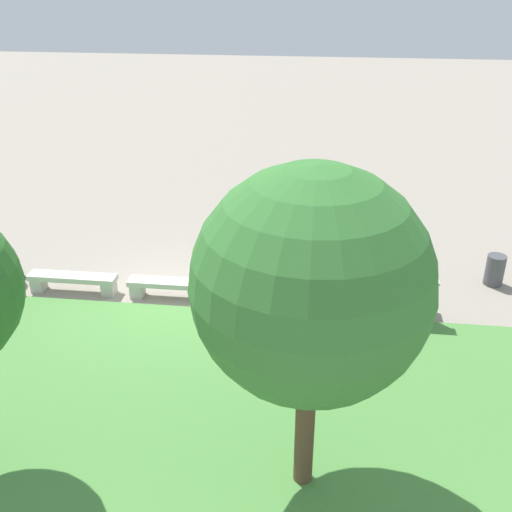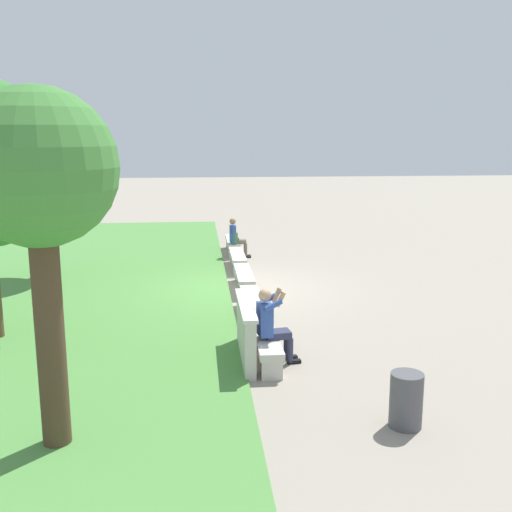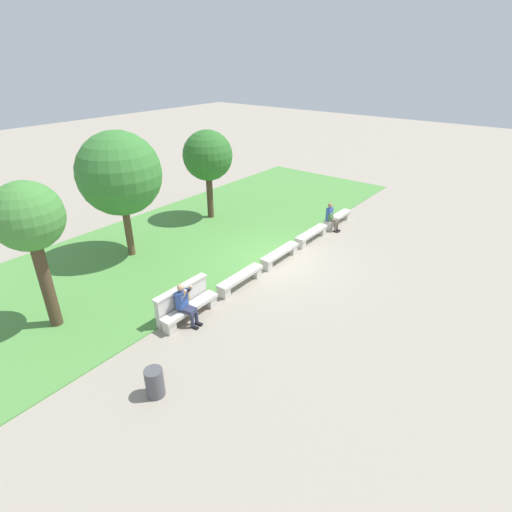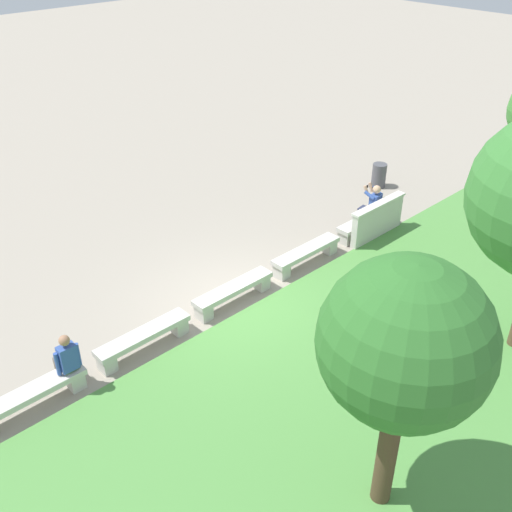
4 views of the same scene
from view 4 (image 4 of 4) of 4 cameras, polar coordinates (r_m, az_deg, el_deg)
ground_plane at (r=13.54m, az=-2.15°, el=-4.45°), size 80.00×80.00×0.00m
grass_strip at (r=11.36m, az=13.04°, el=-13.73°), size 23.63×8.00×0.03m
bench_main at (r=16.43m, az=10.47°, el=3.16°), size 2.07×0.40×0.45m
bench_near at (r=14.78m, az=4.80°, el=0.22°), size 2.07×0.40×0.45m
bench_mid at (r=13.37m, az=-2.17°, el=-3.40°), size 2.07×0.40×0.45m
bench_far at (r=12.26m, az=-10.66°, el=-7.70°), size 2.07×0.40×0.45m
bench_end at (r=11.54m, az=-20.73°, el=-12.46°), size 2.07×0.40×0.45m
backrest_wall_with_plaque at (r=16.16m, az=11.49°, el=3.41°), size 2.01×0.24×1.01m
person_photographer at (r=16.44m, az=10.91°, el=4.85°), size 0.51×0.76×1.32m
person_distant at (r=11.55m, az=-17.64°, el=-9.31°), size 0.48×0.68×1.26m
backpack at (r=11.55m, az=-17.36°, el=-9.54°), size 0.28×0.24×0.43m
tree_left_background at (r=7.89m, az=14.02°, el=-8.13°), size 2.31×2.31×4.20m
trash_bin at (r=19.19m, az=11.63°, el=7.53°), size 0.44×0.44×0.75m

